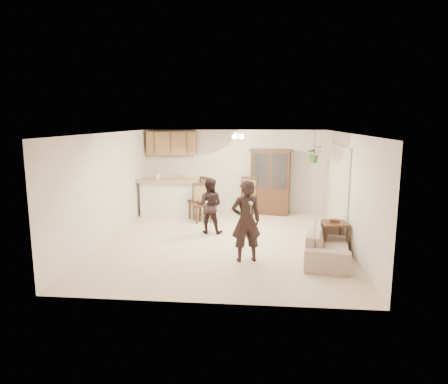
# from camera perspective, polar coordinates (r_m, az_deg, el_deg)

# --- Properties ---
(floor) EXTENTS (6.50, 6.50, 0.00)m
(floor) POSITION_cam_1_polar(r_m,az_deg,el_deg) (9.41, 0.10, -6.99)
(floor) COLOR beige
(floor) RESTS_ON ground
(ceiling) EXTENTS (5.50, 6.50, 0.02)m
(ceiling) POSITION_cam_1_polar(r_m,az_deg,el_deg) (9.00, 0.11, 8.41)
(ceiling) COLOR white
(ceiling) RESTS_ON wall_back
(wall_back) EXTENTS (5.50, 0.02, 2.50)m
(wall_back) POSITION_cam_1_polar(r_m,az_deg,el_deg) (12.33, 1.47, 3.06)
(wall_back) COLOR white
(wall_back) RESTS_ON ground
(wall_front) EXTENTS (5.50, 0.02, 2.50)m
(wall_front) POSITION_cam_1_polar(r_m,az_deg,el_deg) (5.96, -2.73, -4.68)
(wall_front) COLOR white
(wall_front) RESTS_ON ground
(wall_left) EXTENTS (0.02, 6.50, 2.50)m
(wall_left) POSITION_cam_1_polar(r_m,az_deg,el_deg) (9.76, -16.20, 0.77)
(wall_left) COLOR white
(wall_left) RESTS_ON ground
(wall_right) EXTENTS (0.02, 6.50, 2.50)m
(wall_right) POSITION_cam_1_polar(r_m,az_deg,el_deg) (9.29, 17.25, 0.25)
(wall_right) COLOR white
(wall_right) RESTS_ON ground
(breakfast_bar) EXTENTS (1.60, 0.55, 1.00)m
(breakfast_bar) POSITION_cam_1_polar(r_m,az_deg,el_deg) (11.84, -7.81, -1.01)
(breakfast_bar) COLOR white
(breakfast_bar) RESTS_ON floor
(bar_top) EXTENTS (1.75, 0.70, 0.08)m
(bar_top) POSITION_cam_1_polar(r_m,az_deg,el_deg) (11.74, -7.88, 1.62)
(bar_top) COLOR tan
(bar_top) RESTS_ON breakfast_bar
(upper_cabinets) EXTENTS (1.50, 0.34, 0.70)m
(upper_cabinets) POSITION_cam_1_polar(r_m,az_deg,el_deg) (12.35, -7.47, 6.95)
(upper_cabinets) COLOR brown
(upper_cabinets) RESTS_ON wall_back
(vertical_blinds) EXTENTS (0.06, 2.30, 2.10)m
(vertical_blinds) POSITION_cam_1_polar(r_m,az_deg,el_deg) (10.18, 15.96, 0.29)
(vertical_blinds) COLOR beige
(vertical_blinds) RESTS_ON wall_right
(ceiling_fixture) EXTENTS (0.36, 0.36, 0.20)m
(ceiling_fixture) POSITION_cam_1_polar(r_m,az_deg,el_deg) (10.18, 1.86, 8.05)
(ceiling_fixture) COLOR #FFF0BF
(ceiling_fixture) RESTS_ON ceiling
(hanging_plant) EXTENTS (0.43, 0.37, 0.48)m
(hanging_plant) POSITION_cam_1_polar(r_m,az_deg,el_deg) (11.49, 12.77, 5.30)
(hanging_plant) COLOR #2E5221
(hanging_plant) RESTS_ON ceiling
(plant_cord) EXTENTS (0.01, 0.01, 0.65)m
(plant_cord) POSITION_cam_1_polar(r_m,az_deg,el_deg) (11.47, 12.83, 6.92)
(plant_cord) COLOR black
(plant_cord) RESTS_ON ceiling
(sofa) EXTENTS (1.02, 1.97, 0.73)m
(sofa) POSITION_cam_1_polar(r_m,az_deg,el_deg) (8.51, 14.61, -6.62)
(sofa) COLOR beige
(sofa) RESTS_ON floor
(adult) EXTENTS (0.75, 0.59, 1.80)m
(adult) POSITION_cam_1_polar(r_m,az_deg,el_deg) (7.89, 3.17, -3.61)
(adult) COLOR black
(adult) RESTS_ON floor
(child) EXTENTS (0.71, 0.58, 1.35)m
(child) POSITION_cam_1_polar(r_m,az_deg,el_deg) (9.93, -2.09, -2.06)
(child) COLOR black
(child) RESTS_ON floor
(china_hutch) EXTENTS (1.30, 0.70, 1.95)m
(china_hutch) POSITION_cam_1_polar(r_m,az_deg,el_deg) (11.97, 6.65, 1.39)
(china_hutch) COLOR #3B2515
(china_hutch) RESTS_ON floor
(side_table) EXTENTS (0.63, 0.63, 0.68)m
(side_table) POSITION_cam_1_polar(r_m,az_deg,el_deg) (9.01, 15.36, -6.03)
(side_table) COLOR #3B2515
(side_table) RESTS_ON floor
(chair_bar) EXTENTS (0.62, 0.62, 1.07)m
(chair_bar) POSITION_cam_1_polar(r_m,az_deg,el_deg) (11.10, -3.15, -2.72)
(chair_bar) COLOR #3B2515
(chair_bar) RESTS_ON floor
(chair_hutch_left) EXTENTS (0.74, 0.74, 1.19)m
(chair_hutch_left) POSITION_cam_1_polar(r_m,az_deg,el_deg) (11.43, -3.42, -2.18)
(chair_hutch_left) COLOR #3B2515
(chair_hutch_left) RESTS_ON floor
(chair_hutch_right) EXTENTS (0.53, 0.53, 1.15)m
(chair_hutch_right) POSITION_cam_1_polar(r_m,az_deg,el_deg) (12.16, 3.66, -1.48)
(chair_hutch_right) COLOR #3B2515
(chair_hutch_right) RESTS_ON floor
(controller_adult) EXTENTS (0.08, 0.15, 0.04)m
(controller_adult) POSITION_cam_1_polar(r_m,az_deg,el_deg) (7.45, 3.87, -1.60)
(controller_adult) COLOR silver
(controller_adult) RESTS_ON adult
(controller_child) EXTENTS (0.05, 0.12, 0.04)m
(controller_child) POSITION_cam_1_polar(r_m,az_deg,el_deg) (9.58, -2.56, -1.44)
(controller_child) COLOR silver
(controller_child) RESTS_ON child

